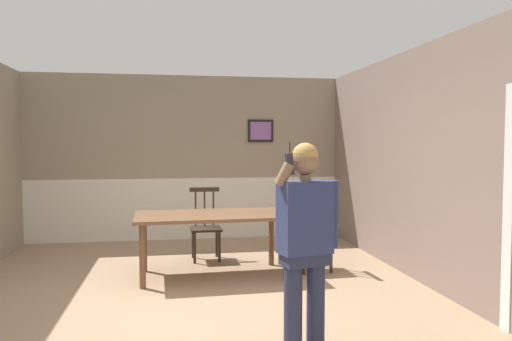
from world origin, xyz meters
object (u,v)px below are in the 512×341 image
at_px(chair_by_doorway, 316,234).
at_px(person_figure, 306,235).
at_px(dining_table, 212,221).
at_px(chair_near_window, 206,226).

bearing_deg(chair_by_doorway, person_figure, 158.38).
bearing_deg(person_figure, dining_table, -90.13).
bearing_deg(chair_by_doorway, chair_near_window, 55.09).
height_order(chair_near_window, person_figure, person_figure).
bearing_deg(dining_table, person_figure, -77.34).
distance_m(dining_table, chair_near_window, 0.89).
relative_size(dining_table, chair_near_window, 1.89).
xyz_separation_m(chair_by_doorway, person_figure, (-0.78, -2.36, 0.45)).
bearing_deg(chair_by_doorway, dining_table, 88.60).
distance_m(dining_table, chair_by_doorway, 1.32).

